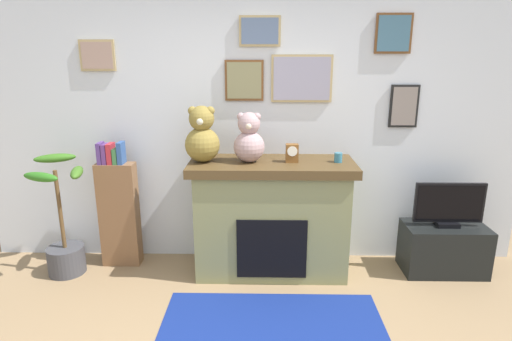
% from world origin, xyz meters
% --- Properties ---
extents(back_wall, '(5.20, 0.15, 2.60)m').
position_xyz_m(back_wall, '(0.00, 2.00, 1.31)').
color(back_wall, silver).
rests_on(back_wall, ground_plane).
extents(fireplace, '(1.48, 0.65, 1.06)m').
position_xyz_m(fireplace, '(0.20, 1.64, 0.54)').
color(fireplace, '#7E7F51').
rests_on(fireplace, ground_plane).
extents(bookshelf, '(0.36, 0.16, 1.21)m').
position_xyz_m(bookshelf, '(-1.26, 1.74, 0.55)').
color(bookshelf, brown).
rests_on(bookshelf, ground_plane).
extents(potted_plant, '(0.53, 0.55, 1.11)m').
position_xyz_m(potted_plant, '(-1.72, 1.55, 0.34)').
color(potted_plant, '#3F3F44').
rests_on(potted_plant, ground_plane).
extents(tv_stand, '(0.74, 0.40, 0.46)m').
position_xyz_m(tv_stand, '(1.81, 1.64, 0.23)').
color(tv_stand, black).
rests_on(tv_stand, ground_plane).
extents(television, '(0.63, 0.14, 0.41)m').
position_xyz_m(television, '(1.81, 1.64, 0.66)').
color(television, black).
rests_on(television, tv_stand).
extents(area_rug, '(1.70, 1.05, 0.01)m').
position_xyz_m(area_rug, '(0.20, 0.67, 0.00)').
color(area_rug, navy).
rests_on(area_rug, ground_plane).
extents(candle_jar, '(0.07, 0.07, 0.09)m').
position_xyz_m(candle_jar, '(0.78, 1.63, 1.11)').
color(candle_jar, teal).
rests_on(candle_jar, fireplace).
extents(mantel_clock, '(0.11, 0.08, 0.16)m').
position_xyz_m(mantel_clock, '(0.37, 1.63, 1.15)').
color(mantel_clock, brown).
rests_on(mantel_clock, fireplace).
extents(teddy_bear_grey, '(0.31, 0.31, 0.50)m').
position_xyz_m(teddy_bear_grey, '(-0.42, 1.63, 1.29)').
color(teddy_bear_grey, olive).
rests_on(teddy_bear_grey, fireplace).
extents(teddy_bear_cream, '(0.27, 0.27, 0.44)m').
position_xyz_m(teddy_bear_cream, '(-0.01, 1.63, 1.26)').
color(teddy_bear_cream, '#A98A8D').
rests_on(teddy_bear_cream, fireplace).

